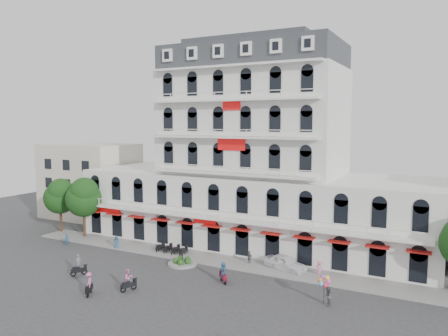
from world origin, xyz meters
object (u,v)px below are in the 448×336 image
parked_car (285,263)px  rider_west (79,266)px  rider_center (89,283)px  rider_southwest (128,280)px  rider_east (223,273)px  balloon_vendor (326,290)px

parked_car → rider_west: rider_west is taller
rider_west → rider_center: (4.64, -3.26, 0.08)m
rider_southwest → rider_east: rider_southwest is taller
parked_car → rider_center: rider_center is taller
parked_car → balloon_vendor: balloon_vendor is taller
rider_east → balloon_vendor: balloon_vendor is taller
rider_east → balloon_vendor: 10.18m
balloon_vendor → rider_center: bearing=-158.3°
rider_west → balloon_vendor: (24.12, 4.50, 0.25)m
parked_car → rider_southwest: size_ratio=2.25×
rider_west → balloon_vendor: bearing=-44.7°
rider_southwest → rider_center: rider_center is taller
rider_west → parked_car: bearing=-23.4°
rider_west → rider_east: rider_west is taller
rider_west → rider_east: 14.82m
rider_southwest → rider_east: 8.97m
rider_west → rider_southwest: rider_west is taller
rider_center → balloon_vendor: bearing=81.6°
rider_east → balloon_vendor: (10.17, -0.50, 0.26)m
rider_east → parked_car: bearing=-79.6°
rider_east → rider_center: (-9.31, -8.26, 0.09)m
rider_center → balloon_vendor: size_ratio=0.87×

